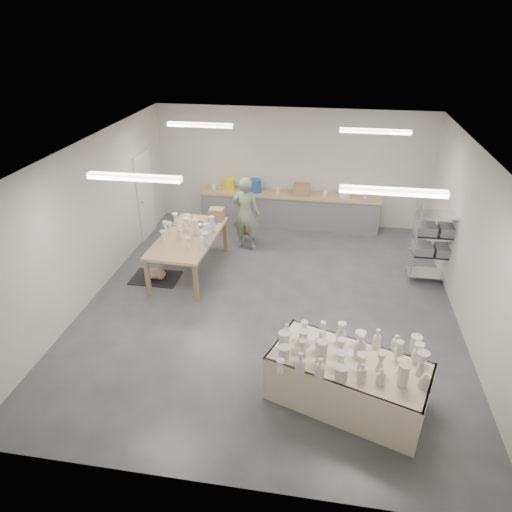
% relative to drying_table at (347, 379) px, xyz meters
% --- Properties ---
extents(room, '(8.00, 8.02, 3.00)m').
position_rel_drying_table_xyz_m(room, '(-1.53, 2.48, 1.62)').
color(room, '#424449').
rests_on(room, ground).
extents(back_counter, '(4.60, 0.60, 1.24)m').
position_rel_drying_table_xyz_m(back_counter, '(-1.43, 6.07, 0.05)').
color(back_counter, '#AB8353').
rests_on(back_counter, ground).
extents(wire_shelf, '(0.88, 0.48, 1.80)m').
position_rel_drying_table_xyz_m(wire_shelf, '(1.78, 3.79, 0.48)').
color(wire_shelf, silver).
rests_on(wire_shelf, ground).
extents(drying_table, '(2.40, 1.73, 1.13)m').
position_rel_drying_table_xyz_m(drying_table, '(0.00, 0.00, 0.00)').
color(drying_table, olive).
rests_on(drying_table, ground).
extents(work_table, '(1.24, 2.33, 1.24)m').
position_rel_drying_table_xyz_m(work_table, '(-3.24, 3.41, 0.43)').
color(work_table, '#AB8353').
rests_on(work_table, ground).
extents(rug, '(1.00, 0.70, 0.02)m').
position_rel_drying_table_xyz_m(rug, '(-3.96, 2.90, -0.43)').
color(rug, black).
rests_on(rug, ground).
extents(cat, '(0.55, 0.47, 0.20)m').
position_rel_drying_table_xyz_m(cat, '(-3.94, 2.88, -0.32)').
color(cat, white).
rests_on(cat, rug).
extents(potter, '(0.69, 0.49, 1.76)m').
position_rel_drying_table_xyz_m(potter, '(-2.31, 4.66, 0.45)').
color(potter, gray).
rests_on(potter, ground).
extents(red_stool, '(0.38, 0.38, 0.32)m').
position_rel_drying_table_xyz_m(red_stool, '(-2.31, 4.93, -0.15)').
color(red_stool, red).
rests_on(red_stool, ground).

